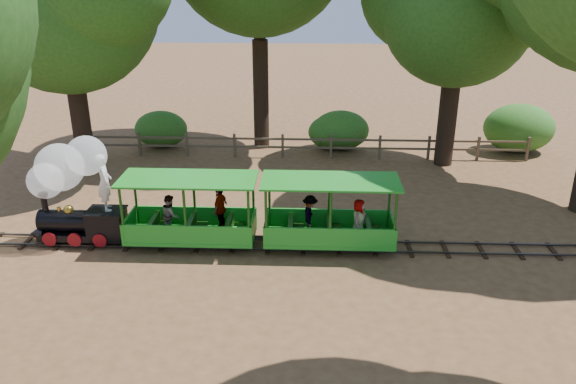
{
  "coord_description": "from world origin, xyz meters",
  "views": [
    {
      "loc": [
        0.17,
        -14.2,
        7.44
      ],
      "look_at": [
        -0.46,
        0.5,
        1.49
      ],
      "focal_mm": 35.0,
      "sensor_mm": 36.0,
      "label": 1
    }
  ],
  "objects_px": {
    "locomotive": "(70,184)",
    "fence": "(307,145)",
    "carriage_front": "(193,219)",
    "carriage_rear": "(329,222)"
  },
  "relations": [
    {
      "from": "locomotive",
      "to": "carriage_front",
      "type": "height_order",
      "value": "locomotive"
    },
    {
      "from": "locomotive",
      "to": "fence",
      "type": "xyz_separation_m",
      "value": [
        6.51,
        7.92,
        -1.23
      ]
    },
    {
      "from": "carriage_front",
      "to": "carriage_rear",
      "type": "distance_m",
      "value": 3.85
    },
    {
      "from": "carriage_front",
      "to": "fence",
      "type": "distance_m",
      "value": 8.57
    },
    {
      "from": "fence",
      "to": "locomotive",
      "type": "bearing_deg",
      "value": -129.4
    },
    {
      "from": "carriage_front",
      "to": "fence",
      "type": "xyz_separation_m",
      "value": [
        3.13,
        7.98,
        -0.24
      ]
    },
    {
      "from": "locomotive",
      "to": "fence",
      "type": "height_order",
      "value": "locomotive"
    },
    {
      "from": "locomotive",
      "to": "fence",
      "type": "distance_m",
      "value": 10.33
    },
    {
      "from": "carriage_front",
      "to": "carriage_rear",
      "type": "relative_size",
      "value": 1.0
    },
    {
      "from": "locomotive",
      "to": "fence",
      "type": "relative_size",
      "value": 0.18
    }
  ]
}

